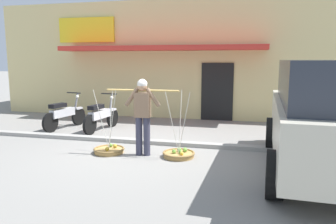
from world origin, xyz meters
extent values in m
plane|color=gray|center=(0.00, 0.00, 0.00)|extent=(90.00, 90.00, 0.00)
cube|color=gray|center=(0.00, 0.70, 0.05)|extent=(20.00, 0.24, 0.10)
cylinder|color=#38384C|center=(0.18, -0.29, 0.43)|extent=(0.15, 0.15, 0.86)
cylinder|color=#38384C|center=(0.00, -0.30, 0.43)|extent=(0.15, 0.15, 0.86)
cube|color=#84664C|center=(0.09, -0.29, 1.13)|extent=(0.35, 0.21, 0.54)
sphere|color=tan|center=(0.09, -0.29, 1.53)|extent=(0.21, 0.21, 0.21)
sphere|color=silver|center=(0.09, -0.29, 1.58)|extent=(0.22, 0.22, 0.22)
cylinder|color=#84664C|center=(0.33, -0.28, 1.30)|extent=(0.34, 0.10, 0.43)
cylinder|color=#84664C|center=(-0.15, -0.30, 1.30)|extent=(0.34, 0.10, 0.43)
cylinder|color=tan|center=(0.09, -0.29, 1.45)|extent=(1.62, 0.10, 0.04)
cylinder|color=#B2894C|center=(0.90, -0.26, 0.04)|extent=(0.66, 0.66, 0.09)
torus|color=olive|center=(0.90, -0.26, 0.10)|extent=(0.71, 0.71, 0.05)
sphere|color=#659D3C|center=(0.95, -0.31, 0.13)|extent=(0.08, 0.08, 0.08)
sphere|color=gold|center=(0.99, -0.40, 0.13)|extent=(0.08, 0.08, 0.08)
sphere|color=#6EAB41|center=(1.00, -0.07, 0.13)|extent=(0.08, 0.08, 0.08)
sphere|color=#71AF43|center=(1.02, -0.14, 0.14)|extent=(0.09, 0.09, 0.09)
sphere|color=#76B645|center=(0.89, -0.15, 0.14)|extent=(0.10, 0.10, 0.10)
sphere|color=#7ABC48|center=(0.80, -0.31, 0.14)|extent=(0.09, 0.09, 0.09)
cylinder|color=silver|center=(0.90, -0.11, 0.77)|extent=(0.01, 0.32, 1.36)
cylinder|color=silver|center=(0.76, -0.34, 0.77)|extent=(0.27, 0.17, 1.36)
cylinder|color=silver|center=(1.03, -0.34, 0.77)|extent=(0.27, 0.17, 1.36)
cylinder|color=#B2894C|center=(-0.72, -0.32, 0.04)|extent=(0.66, 0.66, 0.09)
torus|color=olive|center=(-0.72, -0.32, 0.10)|extent=(0.71, 0.71, 0.05)
sphere|color=#68A23D|center=(-0.75, -0.15, 0.13)|extent=(0.09, 0.09, 0.09)
sphere|color=gold|center=(-0.70, -0.47, 0.14)|extent=(0.09, 0.09, 0.09)
sphere|color=gold|center=(-0.62, -0.20, 0.14)|extent=(0.09, 0.09, 0.09)
cylinder|color=silver|center=(-0.72, -0.17, 0.77)|extent=(0.01, 0.32, 1.36)
cylinder|color=silver|center=(-0.85, -0.40, 0.77)|extent=(0.27, 0.17, 1.36)
cylinder|color=silver|center=(-0.59, -0.40, 0.77)|extent=(0.27, 0.17, 1.36)
cylinder|color=black|center=(-3.02, 2.50, 0.29)|extent=(0.19, 0.58, 0.58)
cylinder|color=black|center=(-3.26, 1.28, 0.29)|extent=(0.19, 0.58, 0.58)
cube|color=silver|center=(-3.02, 2.50, 0.55)|extent=(0.19, 0.30, 0.06)
cube|color=silver|center=(-3.16, 1.79, 0.51)|extent=(0.37, 0.92, 0.24)
cube|color=black|center=(-3.20, 1.61, 0.75)|extent=(0.32, 0.59, 0.12)
cylinder|color=slate|center=(-3.04, 2.40, 0.68)|extent=(0.12, 0.30, 0.76)
cylinder|color=black|center=(-3.06, 2.32, 1.07)|extent=(0.54, 0.14, 0.04)
sphere|color=silver|center=(-3.03, 2.48, 0.93)|extent=(0.11, 0.11, 0.11)
cylinder|color=black|center=(-1.83, 2.49, 0.29)|extent=(0.16, 0.59, 0.58)
cylinder|color=black|center=(-1.99, 1.26, 0.29)|extent=(0.16, 0.59, 0.58)
cube|color=silver|center=(-1.83, 2.49, 0.55)|extent=(0.18, 0.30, 0.06)
cube|color=silver|center=(-1.93, 1.78, 0.51)|extent=(0.32, 0.92, 0.24)
cube|color=black|center=(-1.95, 1.60, 0.75)|extent=(0.29, 0.58, 0.12)
cylinder|color=slate|center=(-1.84, 2.39, 0.68)|extent=(0.10, 0.30, 0.76)
cylinder|color=black|center=(-1.86, 2.31, 1.07)|extent=(0.54, 0.11, 0.04)
sphere|color=silver|center=(-1.83, 2.47, 0.93)|extent=(0.11, 0.11, 0.11)
cube|color=beige|center=(3.78, -0.63, 0.86)|extent=(2.12, 4.78, 0.96)
cube|color=#282D38|center=(3.77, -0.77, 1.72)|extent=(1.88, 3.74, 0.76)
cube|color=black|center=(3.89, 1.78, 0.68)|extent=(1.62, 0.18, 0.44)
cylinder|color=black|center=(2.90, 0.87, 0.38)|extent=(0.30, 0.77, 0.76)
cylinder|color=black|center=(2.76, -2.04, 0.38)|extent=(0.30, 0.77, 0.76)
cube|color=silver|center=(3.89, 1.74, 0.50)|extent=(0.44, 0.04, 0.12)
cube|color=#DBC684|center=(-0.68, 6.95, 2.10)|extent=(13.00, 5.00, 4.20)
cube|color=red|center=(-0.68, 3.95, 2.50)|extent=(7.15, 1.00, 0.16)
cube|color=yellow|center=(-3.61, 4.40, 3.20)|extent=(2.20, 0.08, 0.90)
cube|color=black|center=(1.27, 4.43, 1.00)|extent=(1.10, 0.06, 2.00)
camera|label=1|loc=(2.33, -7.10, 2.11)|focal=35.31mm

